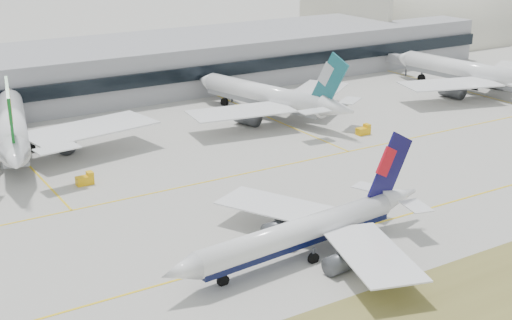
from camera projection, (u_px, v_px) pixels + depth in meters
ground at (326, 223)px, 129.27m from camera, size 3000.00×3000.00×0.00m
taxiing_airliner at (307, 231)px, 115.83m from camera, size 53.27×46.11×17.89m
widebody_eva at (13, 128)px, 164.03m from camera, size 65.56×65.20×23.92m
widebody_cathay at (270, 97)px, 194.69m from camera, size 57.40×57.24×21.08m
widebody_china_air at (471, 73)px, 222.02m from camera, size 62.91×61.89×22.54m
terminal at (100, 70)px, 218.98m from camera, size 280.00×43.10×15.00m
hangar at (420, 40)px, 314.60m from camera, size 91.00×60.00×60.00m
gse_c at (364, 130)px, 180.74m from camera, size 3.55×2.00×2.60m
gse_b at (85, 180)px, 147.36m from camera, size 3.55×2.00×2.60m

